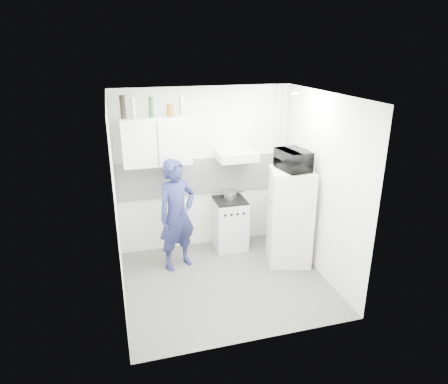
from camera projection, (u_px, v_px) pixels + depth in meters
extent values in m
plane|color=#535352|center=(226.00, 282.00, 5.69)|extent=(2.80, 2.80, 0.00)
plane|color=white|center=(226.00, 95.00, 4.79)|extent=(2.80, 2.80, 0.00)
plane|color=white|center=(204.00, 170.00, 6.37)|extent=(2.80, 0.00, 2.80)
plane|color=white|center=(116.00, 207.00, 4.88)|extent=(0.00, 2.60, 2.60)
plane|color=white|center=(322.00, 187.00, 5.60)|extent=(0.00, 2.60, 2.60)
imported|color=#202350|center=(177.00, 215.00, 5.82)|extent=(0.72, 0.61, 1.68)
cube|color=silver|center=(230.00, 224.00, 6.54)|extent=(0.51, 0.51, 0.82)
cube|color=white|center=(290.00, 217.00, 6.01)|extent=(0.75, 0.75, 1.48)
cube|color=black|center=(230.00, 200.00, 6.39)|extent=(0.49, 0.49, 0.03)
cylinder|color=silver|center=(230.00, 195.00, 6.42)|extent=(0.20, 0.20, 0.11)
imported|color=black|center=(293.00, 160.00, 5.70)|extent=(0.57, 0.42, 0.29)
cylinder|color=black|center=(123.00, 107.00, 5.54)|extent=(0.08, 0.08, 0.32)
cylinder|color=silver|center=(133.00, 108.00, 5.58)|extent=(0.07, 0.07, 0.28)
cylinder|color=#144C1E|center=(151.00, 107.00, 5.65)|extent=(0.07, 0.07, 0.29)
cylinder|color=brown|center=(170.00, 110.00, 5.73)|extent=(0.09, 0.09, 0.18)
cylinder|color=silver|center=(181.00, 106.00, 5.75)|extent=(0.07, 0.07, 0.30)
cube|color=white|center=(156.00, 141.00, 5.83)|extent=(1.00, 0.35, 0.70)
cube|color=silver|center=(236.00, 155.00, 6.16)|extent=(0.60, 0.50, 0.14)
cube|color=white|center=(205.00, 176.00, 6.39)|extent=(2.74, 0.03, 0.60)
cylinder|color=silver|center=(282.00, 165.00, 6.63)|extent=(0.05, 0.05, 2.60)
cylinder|color=silver|center=(275.00, 165.00, 6.60)|extent=(0.04, 0.04, 2.60)
cylinder|color=white|center=(295.00, 94.00, 5.24)|extent=(0.10, 0.10, 0.02)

